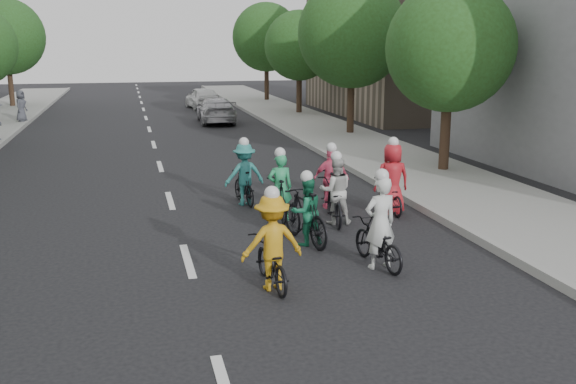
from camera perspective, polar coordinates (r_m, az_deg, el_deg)
name	(u,v)px	position (r m, az deg, el deg)	size (l,w,h in m)	color
ground	(188,261)	(12.59, -8.91, -6.05)	(120.00, 120.00, 0.00)	black
sidewalk_right	(380,155)	(23.97, 8.18, 3.30)	(4.00, 80.00, 0.15)	gray
curb_right	(330,157)	(23.31, 3.72, 3.16)	(0.18, 80.00, 0.18)	#999993
bldg_se	(419,45)	(39.67, 11.59, 12.69)	(10.00, 14.00, 8.00)	gray
tree_l_5	(6,36)	(45.45, -23.77, 12.54)	(4.80, 4.80, 6.93)	black
tree_r_0	(450,48)	(20.89, 14.19, 12.34)	(4.00, 4.00, 5.97)	black
tree_r_1	(352,33)	(29.15, 5.73, 13.85)	(4.80, 4.80, 6.93)	black
tree_r_2	(299,46)	(37.75, 1.01, 12.88)	(4.00, 4.00, 5.97)	black
tree_r_3	(266,37)	(46.50, -1.94, 13.59)	(4.80, 4.80, 6.93)	black
cyclist_0	(379,235)	(12.07, 8.05, -3.85)	(0.83, 1.76, 1.88)	black
cyclist_1	(306,215)	(13.31, 1.57, -2.03)	(0.92, 1.97, 1.57)	black
cyclist_2	(272,251)	(10.91, -1.46, -5.23)	(1.11, 1.66, 1.80)	black
cyclist_3	(330,184)	(16.27, 3.79, 0.72)	(0.94, 1.64, 1.69)	black
cyclist_4	(391,186)	(15.90, 9.14, 0.51)	(0.88, 1.59, 1.90)	black
cyclist_5	(279,194)	(15.14, -0.76, -0.22)	(0.60, 1.70, 1.74)	black
cyclist_6	(335,197)	(14.91, 4.19, -0.47)	(0.97, 1.98, 1.71)	black
cyclist_7	(244,178)	(16.59, -3.91, 1.21)	(1.12, 1.56, 1.76)	black
follow_car_lead	(216,110)	(34.17, -6.42, 7.23)	(1.85, 4.56, 1.32)	#A3A3A7
follow_car_trail	(203,98)	(41.69, -7.59, 8.31)	(1.67, 4.15, 1.41)	white
spectator_2	(21,106)	(36.06, -22.65, 7.08)	(0.78, 0.51, 1.60)	#464851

